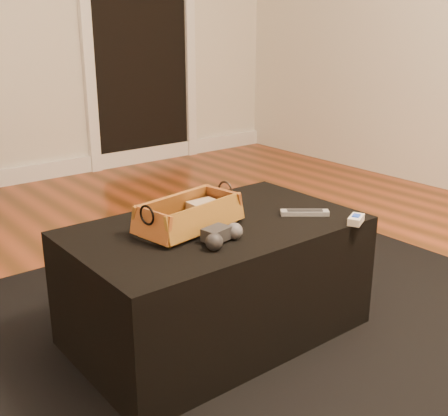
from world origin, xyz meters
TOP-DOWN VIEW (x-y plane):
  - floor at (0.00, 0.00)m, footprint 5.00×5.50m
  - doorway_opening at (1.30, 2.73)m, footprint 0.82×0.02m
  - door_jamb_left at (0.85, 2.72)m, footprint 0.08×0.05m
  - door_jamb_right at (1.75, 2.72)m, footprint 0.08×0.05m
  - area_rug at (0.12, 0.21)m, footprint 2.60×2.00m
  - ottoman at (0.12, 0.26)m, footprint 1.00×0.60m
  - tv_remote at (0.01, 0.26)m, footprint 0.20×0.09m
  - cloth_bundle at (0.11, 0.32)m, footprint 0.10×0.07m
  - wicker_basket at (0.02, 0.28)m, footprint 0.39×0.25m
  - game_controller at (0.03, 0.11)m, footprint 0.18×0.12m
  - silver_remote at (0.43, 0.14)m, footprint 0.16×0.14m
  - cream_gadget at (0.50, -0.03)m, footprint 0.09×0.07m

SIDE VIEW (x-z plane):
  - floor at x=0.00m, z-range -0.01..0.00m
  - area_rug at x=0.12m, z-range 0.00..0.01m
  - ottoman at x=0.12m, z-range 0.01..0.43m
  - silver_remote at x=0.43m, z-range 0.43..0.45m
  - cream_gadget at x=0.50m, z-range 0.43..0.46m
  - tv_remote at x=0.01m, z-range 0.44..0.47m
  - game_controller at x=0.03m, z-range 0.43..0.49m
  - cloth_bundle at x=0.11m, z-range 0.44..0.50m
  - wicker_basket at x=0.02m, z-range 0.41..0.54m
  - doorway_opening at x=1.30m, z-range 0.02..2.02m
  - door_jamb_left at x=0.85m, z-range 0.00..2.04m
  - door_jamb_right at x=1.75m, z-range 0.00..2.04m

